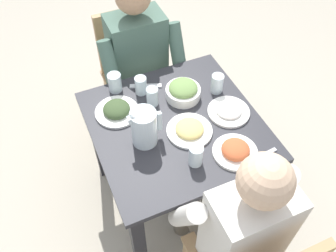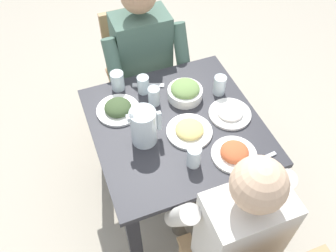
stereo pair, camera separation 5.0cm
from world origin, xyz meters
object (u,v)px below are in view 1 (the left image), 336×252
(dining_table, at_px, (176,140))
(diner_far, at_px, (143,70))
(diner_near, at_px, (233,217))
(water_glass_far_left, at_px, (196,155))
(plate_fries, at_px, (190,129))
(water_pitcher, at_px, (144,127))
(plate_yoghurt, at_px, (229,111))
(chair_far, at_px, (133,68))
(plate_dolmas, at_px, (117,110))
(water_glass_near_left, at_px, (217,84))
(plate_rice_curry, at_px, (235,151))
(water_glass_center, at_px, (141,85))
(salad_bowl, at_px, (183,91))
(water_glass_by_pitcher, at_px, (152,97))
(water_glass_far_right, at_px, (115,83))

(dining_table, bearing_deg, diner_far, 87.59)
(diner_near, xyz_separation_m, water_glass_far_left, (-0.05, 0.27, 0.13))
(diner_near, bearing_deg, plate_fries, 89.43)
(water_pitcher, bearing_deg, plate_yoghurt, -0.50)
(diner_far, distance_m, water_pitcher, 0.61)
(water_pitcher, xyz_separation_m, plate_yoghurt, (0.45, -0.00, -0.08))
(chair_far, height_order, water_glass_far_left, chair_far)
(water_glass_far_left, bearing_deg, diner_far, 87.19)
(plate_dolmas, relative_size, plate_fries, 0.99)
(water_glass_near_left, distance_m, water_glass_far_left, 0.47)
(plate_rice_curry, relative_size, plate_yoghurt, 0.99)
(plate_rice_curry, distance_m, water_glass_center, 0.60)
(water_pitcher, bearing_deg, plate_dolmas, 106.81)
(water_glass_far_left, bearing_deg, water_pitcher, 127.90)
(plate_yoghurt, distance_m, water_glass_far_left, 0.35)
(plate_dolmas, height_order, water_glass_far_left, water_glass_far_left)
(diner_near, relative_size, plate_fries, 5.24)
(plate_rice_curry, bearing_deg, water_glass_far_left, 171.95)
(dining_table, bearing_deg, plate_yoghurt, -8.20)
(plate_rice_curry, relative_size, plate_dolmas, 0.95)
(salad_bowl, bearing_deg, dining_table, -125.11)
(plate_yoghurt, xyz_separation_m, water_glass_by_pitcher, (-0.32, 0.21, 0.04))
(diner_near, distance_m, salad_bowl, 0.68)
(water_glass_near_left, bearing_deg, plate_fries, -142.21)
(water_pitcher, bearing_deg, chair_far, 75.29)
(water_pitcher, bearing_deg, dining_table, 11.30)
(water_glass_far_right, bearing_deg, diner_far, 37.67)
(diner_near, height_order, water_glass_far_left, diner_near)
(water_glass_by_pitcher, bearing_deg, water_glass_far_left, -84.58)
(water_glass_center, bearing_deg, water_glass_far_left, -83.04)
(diner_far, relative_size, water_glass_far_left, 10.74)
(dining_table, distance_m, salad_bowl, 0.26)
(diner_near, relative_size, plate_dolmas, 5.30)
(chair_far, xyz_separation_m, diner_near, (0.01, -1.23, 0.15))
(water_glass_far_left, xyz_separation_m, water_glass_far_right, (-0.18, 0.58, -0.00))
(plate_yoghurt, relative_size, water_glass_far_right, 2.05)
(plate_yoghurt, bearing_deg, chair_far, 108.28)
(water_glass_far_left, bearing_deg, water_glass_far_right, 107.07)
(plate_rice_curry, height_order, plate_fries, plate_rice_curry)
(diner_far, distance_m, water_glass_near_left, 0.49)
(diner_far, bearing_deg, water_glass_near_left, -55.50)
(water_glass_by_pitcher, bearing_deg, plate_fries, -69.14)
(chair_far, relative_size, plate_yoghurt, 4.08)
(plate_dolmas, xyz_separation_m, plate_yoghurt, (0.51, -0.22, -0.01))
(chair_far, distance_m, plate_yoghurt, 0.83)
(dining_table, distance_m, diner_far, 0.51)
(diner_far, height_order, water_glass_near_left, diner_far)
(diner_far, height_order, water_pitcher, diner_far)
(salad_bowl, height_order, plate_fries, salad_bowl)
(salad_bowl, bearing_deg, water_glass_far_left, -107.44)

